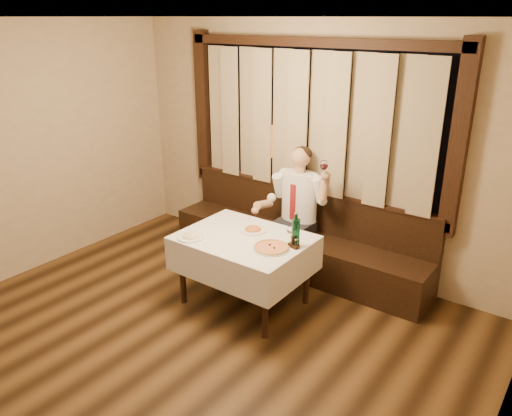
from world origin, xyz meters
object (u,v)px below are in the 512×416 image
Objects in this scene: banquette at (297,242)px; pasta_red at (253,228)px; cruet_caddy at (294,243)px; pizza at (271,247)px; pasta_cream at (191,235)px; dining_table at (244,246)px; green_bottle at (296,232)px; seated_man at (296,202)px.

pasta_red is (-0.01, -0.86, 0.48)m from banquette.
pizza is at bearing -119.50° from cruet_caddy.
cruet_caddy reaches higher than pasta_cream.
green_bottle reaches higher than dining_table.
pizza is at bearing -130.03° from green_bottle.
green_bottle is 2.84× the size of cruet_caddy.
banquette is at bearing 90.00° from dining_table.
green_bottle reaches higher than cruet_caddy.
banquette is at bearing 120.17° from green_bottle.
banquette is at bearing 135.12° from cruet_caddy.
green_bottle is (0.54, -0.06, 0.11)m from pasta_red.
dining_table is 0.56m from cruet_caddy.
pasta_red is at bearing 174.10° from green_bottle.
pizza is 0.27m from green_bottle.
pasta_cream is 2.18× the size of cruet_caddy.
pizza is 0.83m from pasta_cream.
cruet_caddy reaches higher than pizza.
cruet_caddy is (0.54, -0.09, 0.01)m from pasta_red.
pizza is 0.24× the size of seated_man.
seated_man is at bearing 88.47° from dining_table.
banquette is 1.21m from green_bottle.
dining_table is 3.61× the size of pizza.
banquette is 26.31× the size of cruet_caddy.
pasta_red is 2.21× the size of cruet_caddy.
banquette is 2.18× the size of seated_man.
seated_man reaches higher than pasta_red.
cruet_caddy is (0.15, 0.15, 0.03)m from pizza.
pasta_cream is 0.77× the size of green_bottle.
seated_man is at bearing 136.42° from cruet_caddy.
pasta_cream is at bearing -106.66° from banquette.
banquette is 11.88× the size of pasta_red.
green_bottle is (0.53, 0.11, 0.25)m from dining_table.
cruet_caddy is at bearing -9.10° from pasta_red.
green_bottle is at bearing 49.97° from pizza.
pizza is at bearing -70.75° from seated_man.
pasta_cream is (-0.78, -0.26, 0.02)m from pizza.
green_bottle reaches higher than pasta_red.
seated_man reaches higher than banquette.
pasta_red is at bearing 51.98° from pasta_cream.
pasta_cream is at bearing -161.33° from pizza.
banquette is 0.98m from pasta_red.
pasta_cream reaches higher than dining_table.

